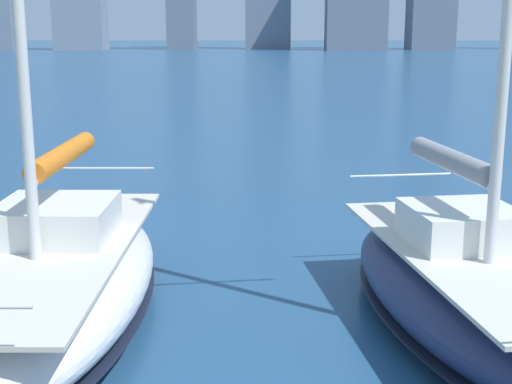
% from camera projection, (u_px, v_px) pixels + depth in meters
% --- Properties ---
extents(sailboat_grey, '(3.67, 7.32, 10.82)m').
position_uv_depth(sailboat_grey, '(469.00, 286.00, 10.42)').
color(sailboat_grey, navy).
rests_on(sailboat_grey, ground).
extents(sailboat_orange, '(2.93, 7.84, 12.09)m').
position_uv_depth(sailboat_orange, '(51.00, 281.00, 10.63)').
color(sailboat_orange, white).
rests_on(sailboat_orange, ground).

